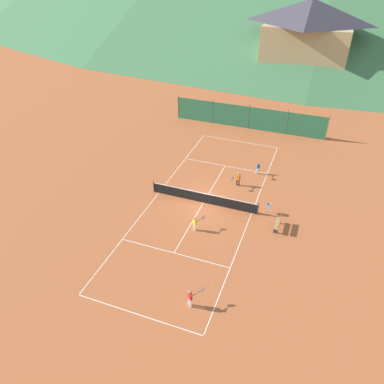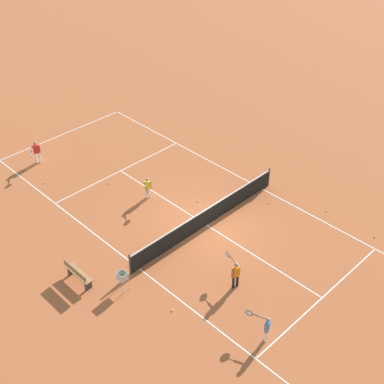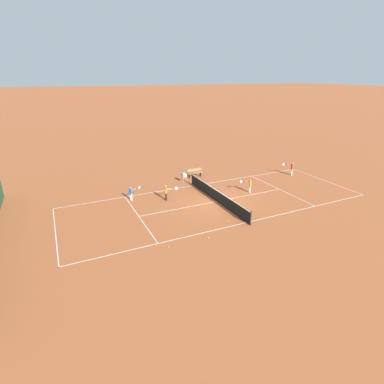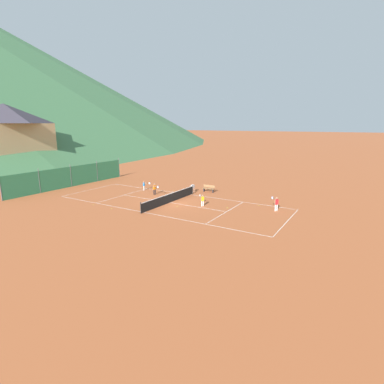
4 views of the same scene
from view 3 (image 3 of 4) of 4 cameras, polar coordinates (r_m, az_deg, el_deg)
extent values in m
plane|color=#A8542D|center=(24.04, 4.71, -1.80)|extent=(600.00, 600.00, 0.00)
cube|color=white|center=(21.25, -24.57, -7.05)|extent=(8.25, 0.05, 0.01)
cube|color=white|center=(31.42, 23.89, 2.01)|extent=(8.25, 0.05, 0.01)
cube|color=white|center=(20.94, 10.33, -5.74)|extent=(0.05, 23.85, 0.01)
cube|color=white|center=(27.41, 0.44, 1.24)|extent=(0.05, 23.85, 0.01)
cube|color=white|center=(21.79, -10.09, -4.61)|extent=(8.20, 0.05, 0.01)
cube|color=white|center=(27.62, 16.30, 0.51)|extent=(8.20, 0.05, 0.01)
cube|color=white|center=(24.04, 4.71, -1.79)|extent=(0.05, 12.80, 0.01)
cylinder|color=#2D2D2D|center=(20.39, 11.15, -4.93)|extent=(0.08, 0.08, 1.06)
cylinder|color=#2D2D2D|center=(27.61, 0.04, 2.55)|extent=(0.08, 0.08, 1.06)
cube|color=black|center=(23.87, 4.74, -0.79)|extent=(9.10, 0.02, 0.91)
cube|color=white|center=(23.69, 4.78, 0.27)|extent=(9.10, 0.04, 0.06)
cylinder|color=#59595E|center=(29.08, -32.74, 1.96)|extent=(0.08, 0.08, 2.90)
cylinder|color=white|center=(26.10, 10.96, 0.42)|extent=(0.10, 0.10, 0.54)
cylinder|color=white|center=(26.26, 10.92, 0.55)|extent=(0.10, 0.10, 0.54)
cube|color=yellow|center=(26.02, 11.01, 1.47)|extent=(0.30, 0.26, 0.42)
sphere|color=#A37556|center=(25.92, 11.06, 2.14)|extent=(0.17, 0.17, 0.17)
cylinder|color=#A37556|center=(25.86, 11.06, 1.35)|extent=(0.06, 0.06, 0.42)
cylinder|color=#A37556|center=(26.09, 10.54, 1.95)|extent=(0.26, 0.40, 0.06)
cylinder|color=black|center=(26.06, 9.87, 1.97)|extent=(0.12, 0.18, 0.03)
torus|color=black|center=(26.03, 9.35, 1.98)|extent=(0.16, 0.26, 0.28)
cylinder|color=silver|center=(26.03, 9.35, 1.98)|extent=(0.12, 0.22, 0.25)
cylinder|color=black|center=(24.28, -5.00, -0.79)|extent=(0.11, 0.11, 0.61)
cylinder|color=black|center=(24.10, -4.93, -0.96)|extent=(0.11, 0.11, 0.61)
cube|color=orange|center=(24.00, -5.00, 0.32)|extent=(0.32, 0.23, 0.47)
sphere|color=#A37556|center=(23.87, -5.03, 1.12)|extent=(0.19, 0.19, 0.19)
cylinder|color=#A37556|center=(24.17, -5.07, 0.47)|extent=(0.07, 0.07, 0.47)
cylinder|color=#A37556|center=(23.79, -4.39, 0.62)|extent=(0.17, 0.47, 0.07)
cylinder|color=black|center=(23.83, -3.58, 0.69)|extent=(0.07, 0.22, 0.03)
torus|color=#1E4CB2|center=(23.87, -2.99, 0.73)|extent=(0.08, 0.28, 0.28)
cylinder|color=silver|center=(23.87, -2.99, 0.73)|extent=(0.06, 0.24, 0.25)
cylinder|color=white|center=(31.78, 18.47, 3.54)|extent=(0.11, 0.11, 0.61)
cylinder|color=white|center=(31.96, 18.41, 3.65)|extent=(0.11, 0.11, 0.61)
cube|color=red|center=(31.72, 18.55, 4.54)|extent=(0.34, 0.30, 0.48)
sphere|color=#A37556|center=(31.62, 18.63, 5.16)|extent=(0.19, 0.19, 0.19)
cylinder|color=#A37556|center=(31.54, 18.61, 4.44)|extent=(0.07, 0.07, 0.48)
cylinder|color=#A37556|center=(31.80, 18.12, 4.98)|extent=(0.32, 0.44, 0.07)
cylinder|color=black|center=(31.74, 17.50, 5.03)|extent=(0.14, 0.20, 0.03)
torus|color=#1E4CB2|center=(31.70, 17.05, 5.06)|extent=(0.17, 0.25, 0.28)
cylinder|color=silver|center=(31.70, 17.05, 5.06)|extent=(0.14, 0.21, 0.25)
cylinder|color=white|center=(24.65, -11.65, -0.90)|extent=(0.10, 0.10, 0.54)
cylinder|color=white|center=(24.52, -11.41, -1.01)|extent=(0.10, 0.10, 0.54)
cube|color=blue|center=(24.41, -11.61, 0.09)|extent=(0.30, 0.24, 0.42)
sphere|color=#A37556|center=(24.30, -11.67, 0.80)|extent=(0.17, 0.17, 0.17)
cylinder|color=#A37556|center=(24.54, -11.84, 0.19)|extent=(0.06, 0.06, 0.42)
cylinder|color=#A37556|center=(24.34, -11.01, 0.50)|extent=(0.22, 0.41, 0.06)
cylinder|color=black|center=(24.51, -10.44, 0.68)|extent=(0.10, 0.19, 0.03)
torus|color=black|center=(24.64, -10.01, 0.83)|extent=(0.13, 0.27, 0.28)
cylinder|color=silver|center=(24.64, -10.01, 0.83)|extent=(0.10, 0.23, 0.25)
sphere|color=#CCE033|center=(20.92, 6.97, -5.47)|extent=(0.07, 0.07, 0.07)
sphere|color=#CCE033|center=(26.92, -5.28, 0.83)|extent=(0.07, 0.07, 0.07)
sphere|color=#CCE033|center=(17.86, -4.47, -10.41)|extent=(0.07, 0.07, 0.07)
sphere|color=#CCE033|center=(18.74, 3.18, -8.72)|extent=(0.07, 0.07, 0.07)
sphere|color=#CCE033|center=(28.16, 13.98, 1.21)|extent=(0.07, 0.07, 0.07)
sphere|color=#CCE033|center=(31.30, 14.68, 3.17)|extent=(0.07, 0.07, 0.07)
sphere|color=#CCE033|center=(24.03, 9.12, -1.93)|extent=(0.07, 0.07, 0.07)
cylinder|color=#B7B7BC|center=(28.08, -1.00, 2.32)|extent=(0.02, 0.02, 0.55)
cylinder|color=#B7B7BC|center=(28.37, -1.28, 2.53)|extent=(0.02, 0.02, 0.55)
cylinder|color=#B7B7BC|center=(27.95, -1.63, 2.23)|extent=(0.02, 0.02, 0.55)
cylinder|color=#B7B7BC|center=(28.24, -1.91, 2.43)|extent=(0.02, 0.02, 0.55)
cube|color=#B7B7BC|center=(28.07, -1.46, 2.92)|extent=(0.34, 0.34, 0.02)
cube|color=#B7B7BC|center=(28.09, -1.15, 3.28)|extent=(0.34, 0.02, 0.34)
cube|color=#B7B7BC|center=(27.95, -1.78, 3.19)|extent=(0.34, 0.02, 0.34)
cube|color=#B7B7BC|center=(27.87, -1.32, 3.14)|extent=(0.02, 0.34, 0.34)
cube|color=#B7B7BC|center=(28.17, -1.61, 3.33)|extent=(0.02, 0.34, 0.34)
sphere|color=#CCE033|center=(27.95, -1.37, 2.93)|extent=(0.07, 0.07, 0.07)
sphere|color=#CCE033|center=(27.98, -1.37, 2.95)|extent=(0.07, 0.07, 0.07)
sphere|color=#CCE033|center=(28.00, -1.49, 2.97)|extent=(0.07, 0.07, 0.07)
sphere|color=#CCE033|center=(28.17, -1.44, 3.08)|extent=(0.07, 0.07, 0.07)
sphere|color=#CCE033|center=(28.02, -1.52, 2.98)|extent=(0.07, 0.07, 0.07)
sphere|color=#CCE033|center=(27.99, -1.20, 2.96)|extent=(0.07, 0.07, 0.07)
sphere|color=#CCE033|center=(28.05, -1.47, 3.12)|extent=(0.07, 0.07, 0.07)
sphere|color=#CCE033|center=(28.05, -1.24, 3.12)|extent=(0.07, 0.07, 0.07)
sphere|color=#CCE033|center=(27.99, -1.15, 3.08)|extent=(0.07, 0.07, 0.07)
sphere|color=#CCE033|center=(27.98, -1.52, 3.07)|extent=(0.07, 0.07, 0.07)
sphere|color=#CCE033|center=(28.10, -1.36, 3.15)|extent=(0.07, 0.07, 0.07)
sphere|color=#CCE033|center=(27.92, -1.52, 3.03)|extent=(0.07, 0.07, 0.07)
sphere|color=#CCE033|center=(27.94, -1.18, 3.17)|extent=(0.07, 0.07, 0.07)
cube|color=olive|center=(29.61, 0.58, 3.68)|extent=(0.36, 1.50, 0.05)
cube|color=olive|center=(29.67, 0.45, 4.24)|extent=(0.04, 1.50, 0.28)
cube|color=#333338|center=(29.94, 1.62, 3.42)|extent=(0.32, 0.06, 0.44)
cube|color=#333338|center=(29.43, -0.47, 3.12)|extent=(0.32, 0.06, 0.44)
camera|label=1|loc=(45.24, 31.06, 30.24)|focal=35.00mm
camera|label=2|loc=(33.76, -32.91, 29.42)|focal=50.00mm
camera|label=4|loc=(29.14, 75.02, 2.70)|focal=28.00mm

